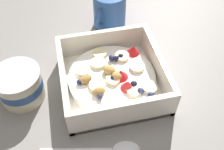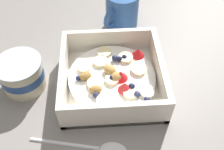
{
  "view_description": "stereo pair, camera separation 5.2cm",
  "coord_description": "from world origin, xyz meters",
  "px_view_note": "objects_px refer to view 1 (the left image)",
  "views": [
    {
      "loc": [
        -0.34,
        0.08,
        0.42
      ],
      "look_at": [
        -0.01,
        0.01,
        0.03
      ],
      "focal_mm": 41.37,
      "sensor_mm": 36.0,
      "label": 1
    },
    {
      "loc": [
        -0.34,
        0.03,
        0.42
      ],
      "look_at": [
        -0.01,
        0.01,
        0.03
      ],
      "focal_mm": 41.37,
      "sensor_mm": 36.0,
      "label": 2
    }
  ],
  "objects_px": {
    "yogurt_cup": "(20,85)",
    "coffee_mug": "(109,10)",
    "spoon": "(111,149)",
    "fruit_bowl": "(112,78)"
  },
  "relations": [
    {
      "from": "yogurt_cup",
      "to": "coffee_mug",
      "type": "relative_size",
      "value": 0.96
    },
    {
      "from": "spoon",
      "to": "fruit_bowl",
      "type": "bearing_deg",
      "value": -13.72
    },
    {
      "from": "fruit_bowl",
      "to": "coffee_mug",
      "type": "distance_m",
      "value": 0.2
    },
    {
      "from": "spoon",
      "to": "coffee_mug",
      "type": "bearing_deg",
      "value": -11.75
    },
    {
      "from": "spoon",
      "to": "yogurt_cup",
      "type": "xyz_separation_m",
      "value": [
        0.15,
        0.15,
        0.03
      ]
    },
    {
      "from": "yogurt_cup",
      "to": "coffee_mug",
      "type": "height_order",
      "value": "coffee_mug"
    },
    {
      "from": "spoon",
      "to": "yogurt_cup",
      "type": "relative_size",
      "value": 1.9
    },
    {
      "from": "fruit_bowl",
      "to": "yogurt_cup",
      "type": "xyz_separation_m",
      "value": [
        0.01,
        0.18,
        0.01
      ]
    },
    {
      "from": "fruit_bowl",
      "to": "spoon",
      "type": "distance_m",
      "value": 0.15
    },
    {
      "from": "yogurt_cup",
      "to": "coffee_mug",
      "type": "bearing_deg",
      "value": -49.58
    }
  ]
}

